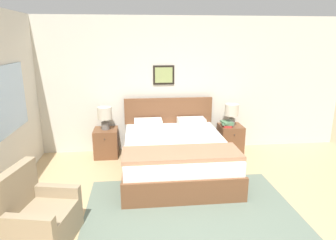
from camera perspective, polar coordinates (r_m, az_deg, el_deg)
The scene contains 11 objects.
wall_back at distance 5.88m, azimuth -0.53°, elevation 6.62°, with size 7.22×0.09×2.60m.
area_rug_main at distance 4.13m, azimuth 4.28°, elevation -16.61°, with size 2.75×1.87×0.01m.
bed at distance 5.04m, azimuth 1.38°, elevation -6.58°, with size 1.72×2.16×1.07m.
armchair at distance 3.73m, azimuth -23.65°, elevation -16.81°, with size 0.78×0.86×0.85m.
nightstand_near_window at distance 5.83m, azimuth -11.68°, elevation -4.25°, with size 0.44×0.49×0.53m.
nightstand_by_door at distance 6.09m, azimuth 11.77°, elevation -3.43°, with size 0.44×0.49×0.53m.
table_lamp_near_window at distance 5.68m, azimuth -11.96°, elevation 0.90°, with size 0.26×0.26×0.43m.
table_lamp_by_door at distance 5.93m, azimuth 12.01°, elevation 1.52°, with size 0.26×0.26×0.43m.
book_thick_bottom at distance 5.93m, azimuth 11.14°, elevation -0.97°, with size 0.18×0.28×0.04m.
book_hardcover_middle at distance 5.92m, azimuth 11.16°, elevation -0.65°, with size 0.24×0.28×0.02m.
book_novel_upper at distance 5.91m, azimuth 11.17°, elevation -0.41°, with size 0.22×0.28×0.03m.
Camera 1 is at (-0.57, -2.62, 2.18)m, focal length 32.00 mm.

